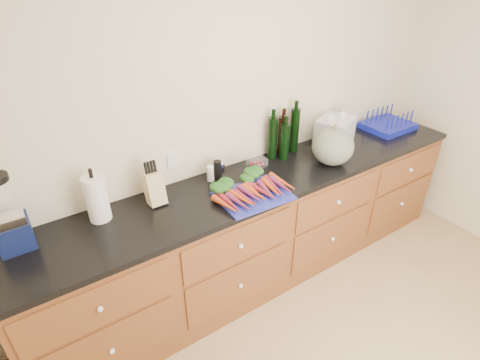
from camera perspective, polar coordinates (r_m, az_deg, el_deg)
wall_back at (r=2.83m, az=0.36°, el=9.67°), size 4.10×0.05×2.60m
cabinets at (r=3.02m, az=3.85°, el=-7.48°), size 3.60×0.64×0.90m
countertop at (r=2.76m, az=4.13°, el=0.22°), size 3.64×0.62×0.04m
cutting_board at (r=2.51m, az=2.00°, el=-2.38°), size 0.49×0.38×0.01m
carrots at (r=2.52m, az=1.50°, el=-1.35°), size 0.50×0.34×0.07m
squash at (r=2.94m, az=13.96°, el=4.99°), size 0.32×0.32×0.29m
blender_appliance at (r=2.34m, az=-31.87°, el=-4.90°), size 0.18×0.18×0.45m
paper_towel at (r=2.39m, az=-21.01°, el=-2.66°), size 0.13×0.13×0.29m
knife_block at (r=2.46m, az=-12.94°, el=-1.20°), size 0.11×0.11×0.22m
grinder_salt at (r=2.67m, az=-4.52°, el=1.00°), size 0.05×0.05×0.11m
grinder_pepper at (r=2.69m, az=-3.43°, el=1.58°), size 0.06×0.06×0.14m
canister_chrome at (r=2.71m, az=-2.81°, el=1.52°), size 0.05×0.05×0.11m
tomato_box at (r=2.87m, az=2.62°, el=2.71°), size 0.13×0.11×0.06m
bottles at (r=3.00m, az=6.68°, el=6.66°), size 0.30×0.15×0.36m
grocery_bag at (r=3.28m, az=14.22°, el=7.16°), size 0.39×0.36×0.23m
dish_rack at (r=3.78m, az=21.60°, el=7.91°), size 0.44×0.35×0.18m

